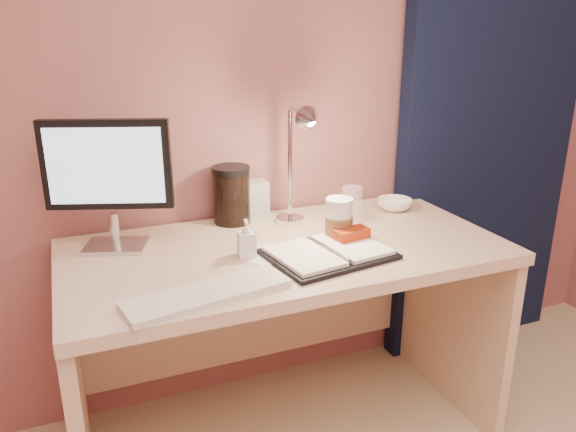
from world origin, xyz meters
name	(u,v)px	position (x,y,z in m)	size (l,w,h in m)	color
room	(474,94)	(0.95, 1.69, 1.14)	(3.50, 3.50, 3.50)	#C6B28E
desk	(278,299)	(0.00, 1.45, 0.50)	(1.40, 0.70, 0.73)	beige
monitor	(109,173)	(-0.51, 1.57, 0.98)	(0.37, 0.19, 0.41)	silver
keyboard	(208,294)	(-0.32, 1.13, 0.74)	(0.44, 0.13, 0.02)	silver
planner	(330,251)	(0.10, 1.26, 0.74)	(0.40, 0.33, 0.06)	black
paper_c	(266,255)	(-0.09, 1.33, 0.73)	(0.13, 0.13, 0.00)	white
coffee_cup	(339,221)	(0.18, 1.36, 0.80)	(0.09, 0.09, 0.15)	silver
clear_cup	(352,205)	(0.30, 1.51, 0.79)	(0.07, 0.07, 0.13)	white
bowl	(394,204)	(0.52, 1.57, 0.75)	(0.14, 0.14, 0.04)	white
lotion_bottle	(247,238)	(-0.14, 1.35, 0.79)	(0.05, 0.05, 0.12)	silver
dark_jar	(232,198)	(-0.09, 1.67, 0.82)	(0.13, 0.13, 0.18)	black
product_box	(255,199)	(0.00, 1.69, 0.80)	(0.09, 0.07, 0.13)	beige
desk_lamp	(303,154)	(0.10, 1.48, 1.00)	(0.10, 0.27, 0.44)	silver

